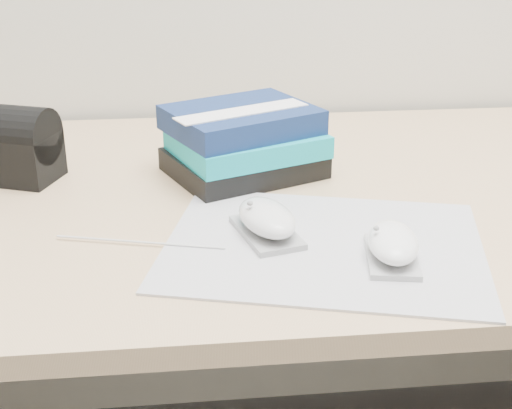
{
  "coord_description": "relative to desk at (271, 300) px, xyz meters",
  "views": [
    {
      "loc": [
        -0.14,
        0.58,
        1.14
      ],
      "look_at": [
        -0.05,
        1.43,
        0.77
      ],
      "focal_mm": 50.0,
      "sensor_mm": 36.0,
      "label": 1
    }
  ],
  "objects": [
    {
      "name": "mouse_rear",
      "position": [
        -0.04,
        -0.23,
        0.26
      ],
      "size": [
        0.09,
        0.13,
        0.05
      ],
      "color": "#939396",
      "rests_on": "mousepad"
    },
    {
      "name": "usb_cable",
      "position": [
        -0.2,
        -0.24,
        0.24
      ],
      "size": [
        0.22,
        0.06,
        0.0
      ],
      "primitive_type": "cylinder",
      "rotation": [
        0.0,
        1.57,
        -0.26
      ],
      "color": "silver",
      "rests_on": "mousepad"
    },
    {
      "name": "pouch",
      "position": [
        -0.4,
        0.02,
        0.29
      ],
      "size": [
        0.15,
        0.13,
        0.12
      ],
      "color": "black",
      "rests_on": "desk"
    },
    {
      "name": "mouse_front",
      "position": [
        0.11,
        -0.31,
        0.26
      ],
      "size": [
        0.08,
        0.12,
        0.05
      ],
      "color": "#A2A2A5",
      "rests_on": "mousepad"
    },
    {
      "name": "desk",
      "position": [
        0.0,
        0.0,
        0.0
      ],
      "size": [
        1.6,
        0.8,
        0.73
      ],
      "color": "tan",
      "rests_on": "ground"
    },
    {
      "name": "mousepad",
      "position": [
        0.03,
        -0.26,
        0.24
      ],
      "size": [
        0.46,
        0.4,
        0.0
      ],
      "primitive_type": "cube",
      "rotation": [
        0.0,
        0.0,
        -0.26
      ],
      "color": "#96959D",
      "rests_on": "desk"
    },
    {
      "name": "book_stack",
      "position": [
        -0.04,
        0.01,
        0.29
      ],
      "size": [
        0.27,
        0.25,
        0.11
      ],
      "color": "black",
      "rests_on": "desk"
    }
  ]
}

